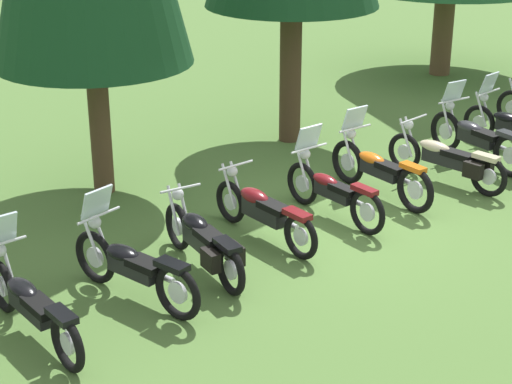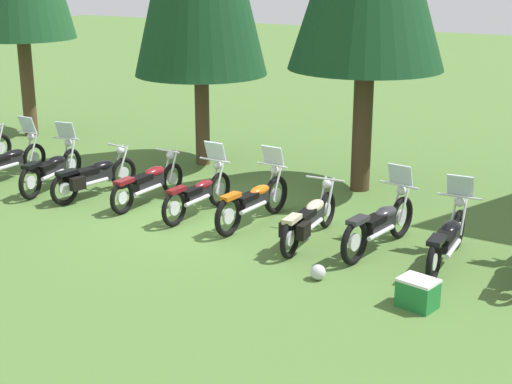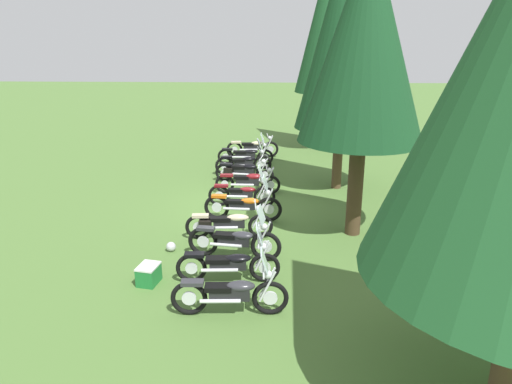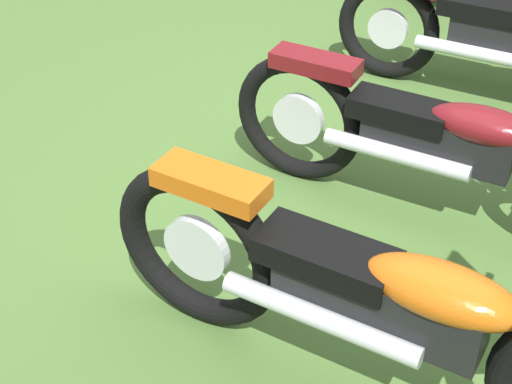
{
  "view_description": "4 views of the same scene",
  "coord_description": "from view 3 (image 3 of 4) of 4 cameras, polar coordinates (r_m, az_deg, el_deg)",
  "views": [
    {
      "loc": [
        -8.66,
        -8.4,
        5.39
      ],
      "look_at": [
        -0.99,
        0.65,
        0.51
      ],
      "focal_mm": 59.76,
      "sensor_mm": 36.0,
      "label": 1
    },
    {
      "loc": [
        8.1,
        -11.36,
        4.79
      ],
      "look_at": [
        1.55,
        -0.34,
        0.81
      ],
      "focal_mm": 52.86,
      "sensor_mm": 36.0,
      "label": 2
    },
    {
      "loc": [
        14.45,
        1.05,
        5.3
      ],
      "look_at": [
        1.16,
        0.51,
        0.87
      ],
      "focal_mm": 33.7,
      "sensor_mm": 36.0,
      "label": 3
    },
    {
      "loc": [
        3.23,
        0.64,
        2.42
      ],
      "look_at": [
        1.1,
        -0.42,
        0.69
      ],
      "focal_mm": 55.24,
      "sensor_mm": 36.0,
      "label": 4
    }
  ],
  "objects": [
    {
      "name": "motorcycle_8",
      "position": [
        11.77,
        -2.48,
        -5.74
      ],
      "size": [
        0.76,
        2.33,
        1.39
      ],
      "rotation": [
        0.0,
        0.0,
        1.43
      ],
      "color": "black",
      "rests_on": "ground_plane"
    },
    {
      "name": "ground_plane",
      "position": [
        15.43,
        -1.74,
        -1.68
      ],
      "size": [
        80.0,
        80.0,
        0.0
      ],
      "primitive_type": "plane",
      "color": "#4C7033"
    },
    {
      "name": "motorcycle_2",
      "position": [
        18.8,
        -1.4,
        3.54
      ],
      "size": [
        0.73,
        2.21,
        1.37
      ],
      "rotation": [
        0.0,
        0.0,
        1.76
      ],
      "color": "black",
      "rests_on": "ground_plane"
    },
    {
      "name": "motorcycle_10",
      "position": [
        9.57,
        -2.95,
        -11.84
      ],
      "size": [
        0.77,
        2.32,
        1.37
      ],
      "rotation": [
        0.0,
        0.0,
        1.62
      ],
      "color": "black",
      "rests_on": "ground_plane"
    },
    {
      "name": "pine_tree_0",
      "position": [
        22.63,
        8.68,
        19.6
      ],
      "size": [
        2.89,
        2.89,
        9.04
      ],
      "color": "#4C3823",
      "rests_on": "ground_plane"
    },
    {
      "name": "motorcycle_3",
      "position": [
        17.71,
        -1.53,
        2.53
      ],
      "size": [
        0.77,
        2.21,
        0.99
      ],
      "rotation": [
        0.0,
        0.0,
        1.4
      ],
      "color": "black",
      "rests_on": "ground_plane"
    },
    {
      "name": "pine_tree_2",
      "position": [
        12.59,
        12.85,
        17.12
      ],
      "size": [
        3.22,
        3.22,
        7.67
      ],
      "color": "#42301E",
      "rests_on": "ground_plane"
    },
    {
      "name": "motorcycle_7",
      "position": [
        12.92,
        -3.42,
        -3.7
      ],
      "size": [
        0.74,
        2.36,
        0.99
      ],
      "rotation": [
        0.0,
        0.0,
        1.64
      ],
      "color": "black",
      "rests_on": "ground_plane"
    },
    {
      "name": "motorcycle_5",
      "position": [
        15.24,
        -1.59,
        -0.12
      ],
      "size": [
        0.72,
        2.15,
        1.36
      ],
      "rotation": [
        0.0,
        0.0,
        1.54
      ],
      "color": "black",
      "rests_on": "ground_plane"
    },
    {
      "name": "motorcycle_1",
      "position": [
        20.16,
        -1.17,
        4.5
      ],
      "size": [
        0.63,
        2.35,
        1.35
      ],
      "rotation": [
        0.0,
        0.0,
        1.56
      ],
      "color": "black",
      "rests_on": "ground_plane"
    },
    {
      "name": "motorcycle_9",
      "position": [
        10.72,
        -3.17,
        -8.44
      ],
      "size": [
        0.74,
        2.32,
        1.36
      ],
      "rotation": [
        0.0,
        0.0,
        1.63
      ],
      "color": "black",
      "rests_on": "ground_plane"
    },
    {
      "name": "motorcycle_4",
      "position": [
        16.48,
        -0.92,
        1.3
      ],
      "size": [
        0.63,
        2.26,
        0.98
      ],
      "rotation": [
        0.0,
        0.0,
        1.55
      ],
      "color": "black",
      "rests_on": "ground_plane"
    },
    {
      "name": "motorcycle_6",
      "position": [
        14.11,
        -1.46,
        -1.59
      ],
      "size": [
        0.68,
        2.32,
        1.39
      ],
      "rotation": [
        0.0,
        0.0,
        1.5
      ],
      "color": "black",
      "rests_on": "ground_plane"
    },
    {
      "name": "picnic_cooler",
      "position": [
        11.03,
        -12.62,
        -9.51
      ],
      "size": [
        0.6,
        0.5,
        0.44
      ],
      "color": "#1E7233",
      "rests_on": "ground_plane"
    },
    {
      "name": "dropped_helmet",
      "position": [
        12.48,
        -10.05,
        -6.4
      ],
      "size": [
        0.25,
        0.25,
        0.25
      ],
      "primitive_type": "sphere",
      "color": "silver",
      "rests_on": "ground_plane"
    },
    {
      "name": "motorcycle_0",
      "position": [
        21.41,
        -0.37,
        5.36
      ],
      "size": [
        0.74,
        2.32,
        1.01
      ],
      "rotation": [
        0.0,
        0.0,
        1.65
      ],
      "color": "black",
      "rests_on": "ground_plane"
    },
    {
      "name": "pine_tree_1",
      "position": [
        16.68,
        10.46,
        18.27
      ],
      "size": [
        3.11,
        3.11,
        8.53
      ],
      "color": "#4C3823",
      "rests_on": "ground_plane"
    }
  ]
}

